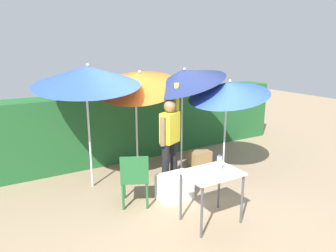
% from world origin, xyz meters
% --- Properties ---
extents(ground_plane, '(24.00, 24.00, 0.00)m').
position_xyz_m(ground_plane, '(0.00, 0.00, 0.00)').
color(ground_plane, '#9E8466').
extents(hedge_row, '(8.00, 0.70, 1.52)m').
position_xyz_m(hedge_row, '(0.00, 1.98, 0.76)').
color(hedge_row, '#23602D').
rests_on(hedge_row, ground_plane).
extents(umbrella_rainbow, '(1.64, 1.62, 2.32)m').
position_xyz_m(umbrella_rainbow, '(0.51, 0.59, 1.95)').
color(umbrella_rainbow, silver).
rests_on(umbrella_rainbow, ground_plane).
extents(umbrella_orange, '(1.58, 1.55, 2.09)m').
position_xyz_m(umbrella_orange, '(1.10, -0.05, 1.75)').
color(umbrella_orange, silver).
rests_on(umbrella_orange, ground_plane).
extents(umbrella_yellow, '(1.77, 1.70, 2.38)m').
position_xyz_m(umbrella_yellow, '(-0.28, 0.98, 1.89)').
color(umbrella_yellow, silver).
rests_on(umbrella_yellow, ground_plane).
extents(umbrella_navy, '(1.86, 1.86, 2.37)m').
position_xyz_m(umbrella_navy, '(-1.31, 0.80, 2.04)').
color(umbrella_navy, silver).
rests_on(umbrella_navy, ground_plane).
extents(person_vendor, '(0.53, 0.36, 1.88)m').
position_xyz_m(person_vendor, '(-0.03, 0.18, 0.93)').
color(person_vendor, black).
rests_on(person_vendor, ground_plane).
extents(chair_plastic, '(0.58, 0.58, 0.89)m').
position_xyz_m(chair_plastic, '(-0.93, -0.25, 0.51)').
color(chair_plastic, '#236633').
rests_on(chair_plastic, ground_plane).
extents(cooler_box, '(0.57, 0.36, 0.44)m').
position_xyz_m(cooler_box, '(-0.26, -0.37, 0.22)').
color(cooler_box, silver).
rests_on(cooler_box, ground_plane).
extents(crate_cardboard, '(0.45, 0.29, 0.33)m').
position_xyz_m(crate_cardboard, '(1.01, 0.65, 0.16)').
color(crate_cardboard, '#9E7A4C').
rests_on(crate_cardboard, ground_plane).
extents(folding_table, '(0.80, 0.60, 0.79)m').
position_xyz_m(folding_table, '(-0.16, -1.24, 0.69)').
color(folding_table, '#4C4C51').
rests_on(folding_table, ground_plane).
extents(bottle_water, '(0.07, 0.07, 0.24)m').
position_xyz_m(bottle_water, '(-0.05, -1.26, 0.90)').
color(bottle_water, silver).
rests_on(bottle_water, folding_table).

